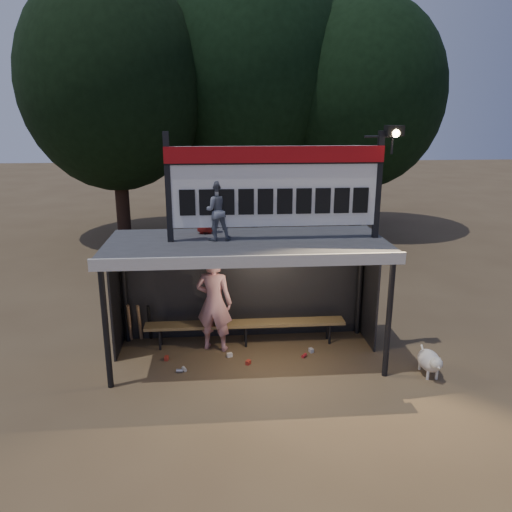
{
  "coord_description": "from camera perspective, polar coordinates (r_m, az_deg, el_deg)",
  "views": [
    {
      "loc": [
        -0.53,
        -8.66,
        4.52
      ],
      "look_at": [
        0.2,
        0.4,
        1.9
      ],
      "focal_mm": 35.0,
      "sensor_mm": 36.0,
      "label": 1
    }
  ],
  "objects": [
    {
      "name": "ground",
      "position": [
        9.78,
        -1.0,
        -11.44
      ],
      "size": [
        80.0,
        80.0,
        0.0
      ],
      "primitive_type": "plane",
      "color": "#4F3D27",
      "rests_on": "ground"
    },
    {
      "name": "player",
      "position": [
        9.73,
        -4.82,
        -5.31
      ],
      "size": [
        0.82,
        0.66,
        1.96
      ],
      "primitive_type": "imported",
      "rotation": [
        0.0,
        0.0,
        2.85
      ],
      "color": "white",
      "rests_on": "ground"
    },
    {
      "name": "child_a",
      "position": [
        8.87,
        -4.61,
        5.26
      ],
      "size": [
        0.59,
        0.5,
        1.09
      ],
      "primitive_type": "imported",
      "rotation": [
        0.0,
        0.0,
        3.32
      ],
      "color": "slate",
      "rests_on": "dugout_shelter"
    },
    {
      "name": "child_b",
      "position": [
        9.42,
        -5.85,
        5.12
      ],
      "size": [
        0.43,
        0.3,
        0.85
      ],
      "primitive_type": "imported",
      "rotation": [
        0.0,
        0.0,
        3.21
      ],
      "color": "maroon",
      "rests_on": "dugout_shelter"
    },
    {
      "name": "dugout_shelter",
      "position": [
        9.31,
        -1.15,
        -0.61
      ],
      "size": [
        5.1,
        2.08,
        2.32
      ],
      "color": "#37373A",
      "rests_on": "ground"
    },
    {
      "name": "scoreboard_assembly",
      "position": [
        8.8,
        2.56,
        8.25
      ],
      "size": [
        4.1,
        0.27,
        1.99
      ],
      "color": "black",
      "rests_on": "dugout_shelter"
    },
    {
      "name": "bench",
      "position": [
        10.09,
        -1.21,
        -7.82
      ],
      "size": [
        4.0,
        0.35,
        0.48
      ],
      "color": "olive",
      "rests_on": "ground"
    },
    {
      "name": "tree_left",
      "position": [
        19.01,
        -15.96,
        18.48
      ],
      "size": [
        6.46,
        6.46,
        9.27
      ],
      "color": "#311E16",
      "rests_on": "ground"
    },
    {
      "name": "tree_mid",
      "position": [
        20.29,
        -0.28,
        20.72
      ],
      "size": [
        7.22,
        7.22,
        10.36
      ],
      "color": "black",
      "rests_on": "ground"
    },
    {
      "name": "tree_right",
      "position": [
        19.96,
        12.06,
        17.65
      ],
      "size": [
        6.08,
        6.08,
        8.72
      ],
      "color": "black",
      "rests_on": "ground"
    },
    {
      "name": "dog",
      "position": [
        9.55,
        19.26,
        -11.27
      ],
      "size": [
        0.36,
        0.81,
        0.49
      ],
      "color": "silver",
      "rests_on": "ground"
    },
    {
      "name": "bats",
      "position": [
        10.45,
        -13.17,
        -7.42
      ],
      "size": [
        0.48,
        0.33,
        0.84
      ],
      "color": "#8A6240",
      "rests_on": "ground"
    },
    {
      "name": "litter",
      "position": [
        9.6,
        -2.61,
        -11.77
      ],
      "size": [
        2.89,
        0.68,
        0.08
      ],
      "color": "#B62D1F",
      "rests_on": "ground"
    }
  ]
}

